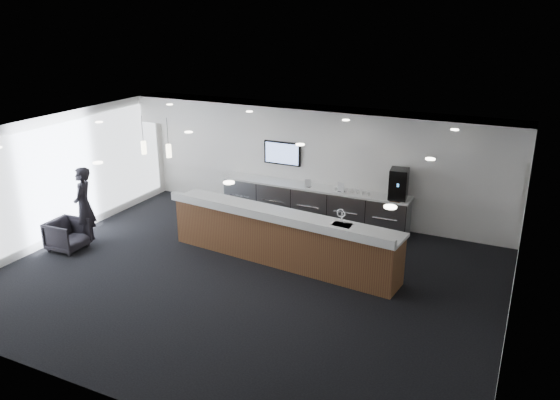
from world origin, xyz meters
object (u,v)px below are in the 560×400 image
at_px(lounge_guest, 84,206).
at_px(coffee_machine, 399,184).
at_px(service_counter, 281,237).
at_px(armchair, 67,235).

bearing_deg(lounge_guest, coffee_machine, 92.09).
bearing_deg(coffee_machine, service_counter, -133.01).
height_order(service_counter, lounge_guest, lounge_guest).
xyz_separation_m(coffee_machine, lounge_guest, (-6.49, -3.59, -0.39)).
bearing_deg(service_counter, armchair, -155.99).
xyz_separation_m(coffee_machine, armchair, (-6.60, -4.09, -0.96)).
bearing_deg(armchair, lounge_guest, -14.90).
bearing_deg(service_counter, coffee_machine, 59.23).
height_order(service_counter, armchair, service_counter).
height_order(coffee_machine, lounge_guest, lounge_guest).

